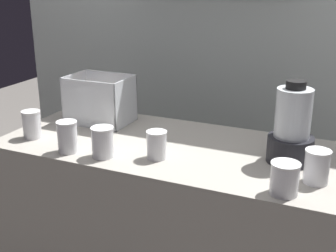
{
  "coord_description": "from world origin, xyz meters",
  "views": [
    {
      "loc": [
        0.71,
        -1.58,
        1.58
      ],
      "look_at": [
        0.0,
        0.0,
        0.98
      ],
      "focal_mm": 47.89,
      "sensor_mm": 36.0,
      "label": 1
    }
  ],
  "objects_px": {
    "juice_cup_mango_middle": "(103,144)",
    "juice_cup_mango_far_right": "(284,180)",
    "juice_cup_mango_left": "(68,139)",
    "blender_pitcher": "(292,130)",
    "juice_cup_beet_far_left": "(32,125)",
    "juice_cup_pomegranate_rightmost": "(317,169)",
    "carrot_display_bin": "(101,108)",
    "juice_cup_pomegranate_right": "(157,146)"
  },
  "relations": [
    {
      "from": "juice_cup_pomegranate_right",
      "to": "juice_cup_mango_far_right",
      "type": "bearing_deg",
      "value": -10.98
    },
    {
      "from": "juice_cup_mango_left",
      "to": "juice_cup_mango_far_right",
      "type": "relative_size",
      "value": 1.17
    },
    {
      "from": "juice_cup_beet_far_left",
      "to": "carrot_display_bin",
      "type": "bearing_deg",
      "value": 63.05
    },
    {
      "from": "blender_pitcher",
      "to": "juice_cup_beet_far_left",
      "type": "xyz_separation_m",
      "value": [
        -1.06,
        -0.19,
        -0.07
      ]
    },
    {
      "from": "carrot_display_bin",
      "to": "juice_cup_beet_far_left",
      "type": "height_order",
      "value": "carrot_display_bin"
    },
    {
      "from": "blender_pitcher",
      "to": "juice_cup_pomegranate_right",
      "type": "relative_size",
      "value": 2.86
    },
    {
      "from": "blender_pitcher",
      "to": "juice_cup_pomegranate_right",
      "type": "height_order",
      "value": "blender_pitcher"
    },
    {
      "from": "juice_cup_mango_far_right",
      "to": "juice_cup_mango_left",
      "type": "bearing_deg",
      "value": 179.16
    },
    {
      "from": "juice_cup_mango_middle",
      "to": "juice_cup_mango_far_right",
      "type": "bearing_deg",
      "value": -2.19
    },
    {
      "from": "juice_cup_beet_far_left",
      "to": "juice_cup_mango_left",
      "type": "xyz_separation_m",
      "value": [
        0.24,
        -0.07,
        -0.0
      ]
    },
    {
      "from": "juice_cup_beet_far_left",
      "to": "juice_cup_mango_far_right",
      "type": "distance_m",
      "value": 1.09
    },
    {
      "from": "blender_pitcher",
      "to": "juice_cup_mango_far_right",
      "type": "relative_size",
      "value": 2.9
    },
    {
      "from": "juice_cup_mango_far_right",
      "to": "juice_cup_pomegranate_rightmost",
      "type": "xyz_separation_m",
      "value": [
        0.08,
        0.13,
        0.0
      ]
    },
    {
      "from": "juice_cup_mango_far_right",
      "to": "juice_cup_beet_far_left",
      "type": "bearing_deg",
      "value": 175.69
    },
    {
      "from": "juice_cup_mango_left",
      "to": "juice_cup_mango_middle",
      "type": "bearing_deg",
      "value": 5.25
    },
    {
      "from": "carrot_display_bin",
      "to": "juice_cup_pomegranate_rightmost",
      "type": "relative_size",
      "value": 2.44
    },
    {
      "from": "blender_pitcher",
      "to": "juice_cup_beet_far_left",
      "type": "distance_m",
      "value": 1.08
    },
    {
      "from": "juice_cup_beet_far_left",
      "to": "juice_cup_mango_left",
      "type": "bearing_deg",
      "value": -16.37
    },
    {
      "from": "blender_pitcher",
      "to": "juice_cup_mango_middle",
      "type": "distance_m",
      "value": 0.71
    },
    {
      "from": "juice_cup_mango_middle",
      "to": "carrot_display_bin",
      "type": "bearing_deg",
      "value": 122.74
    },
    {
      "from": "juice_cup_beet_far_left",
      "to": "juice_cup_pomegranate_right",
      "type": "distance_m",
      "value": 0.59
    },
    {
      "from": "juice_cup_pomegranate_right",
      "to": "juice_cup_mango_far_right",
      "type": "height_order",
      "value": "juice_cup_pomegranate_right"
    },
    {
      "from": "juice_cup_pomegranate_rightmost",
      "to": "juice_cup_mango_middle",
      "type": "bearing_deg",
      "value": -172.67
    },
    {
      "from": "juice_cup_pomegranate_right",
      "to": "juice_cup_mango_left",
      "type": "bearing_deg",
      "value": -166.44
    },
    {
      "from": "juice_cup_mango_middle",
      "to": "juice_cup_pomegranate_right",
      "type": "relative_size",
      "value": 1.09
    },
    {
      "from": "juice_cup_mango_left",
      "to": "juice_cup_mango_middle",
      "type": "relative_size",
      "value": 1.06
    },
    {
      "from": "juice_cup_mango_middle",
      "to": "juice_cup_mango_far_right",
      "type": "xyz_separation_m",
      "value": [
        0.7,
        -0.03,
        -0.0
      ]
    },
    {
      "from": "carrot_display_bin",
      "to": "juice_cup_mango_far_right",
      "type": "height_order",
      "value": "carrot_display_bin"
    },
    {
      "from": "juice_cup_mango_left",
      "to": "juice_cup_pomegranate_right",
      "type": "bearing_deg",
      "value": 13.56
    },
    {
      "from": "juice_cup_mango_left",
      "to": "juice_cup_mango_far_right",
      "type": "bearing_deg",
      "value": -0.84
    },
    {
      "from": "carrot_display_bin",
      "to": "blender_pitcher",
      "type": "relative_size",
      "value": 0.92
    },
    {
      "from": "juice_cup_mango_left",
      "to": "juice_cup_mango_middle",
      "type": "xyz_separation_m",
      "value": [
        0.15,
        0.01,
        -0.0
      ]
    },
    {
      "from": "carrot_display_bin",
      "to": "juice_cup_pomegranate_rightmost",
      "type": "bearing_deg",
      "value": -14.53
    },
    {
      "from": "carrot_display_bin",
      "to": "juice_cup_pomegranate_right",
      "type": "height_order",
      "value": "carrot_display_bin"
    },
    {
      "from": "juice_cup_pomegranate_right",
      "to": "juice_cup_mango_far_right",
      "type": "relative_size",
      "value": 1.01
    },
    {
      "from": "blender_pitcher",
      "to": "juice_cup_pomegranate_rightmost",
      "type": "xyz_separation_m",
      "value": [
        0.11,
        -0.15,
        -0.08
      ]
    },
    {
      "from": "juice_cup_beet_far_left",
      "to": "juice_cup_mango_far_right",
      "type": "xyz_separation_m",
      "value": [
        1.09,
        -0.08,
        -0.01
      ]
    },
    {
      "from": "juice_cup_pomegranate_rightmost",
      "to": "juice_cup_pomegranate_right",
      "type": "bearing_deg",
      "value": -177.06
    },
    {
      "from": "juice_cup_beet_far_left",
      "to": "juice_cup_mango_left",
      "type": "height_order",
      "value": "juice_cup_mango_left"
    },
    {
      "from": "juice_cup_mango_far_right",
      "to": "juice_cup_pomegranate_rightmost",
      "type": "relative_size",
      "value": 0.91
    },
    {
      "from": "carrot_display_bin",
      "to": "juice_cup_mango_left",
      "type": "bearing_deg",
      "value": -78.05
    },
    {
      "from": "juice_cup_mango_left",
      "to": "juice_cup_pomegranate_right",
      "type": "height_order",
      "value": "juice_cup_mango_left"
    }
  ]
}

